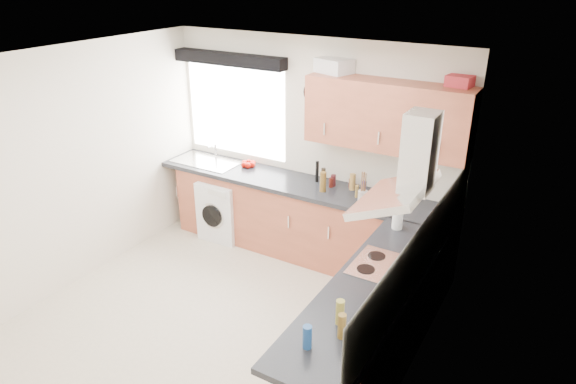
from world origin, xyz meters
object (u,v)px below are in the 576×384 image
Objects in this scene: upper_cabinets at (387,116)px; washing_machine at (225,208)px; oven at (381,316)px; extractor_hood at (406,174)px.

upper_cabinets is 2.42m from washing_machine.
upper_cabinets reaches higher than oven.
oven reaches higher than washing_machine.
washing_machine is (-1.95, -0.23, -1.42)m from upper_cabinets.
upper_cabinets is (-0.55, 1.32, 1.38)m from oven.
upper_cabinets is at bearing 112.54° from oven.
washing_machine is (-2.50, 1.10, -0.04)m from oven.
oven is 1.35m from extractor_hood.
oven is 1.09× the size of extractor_hood.
upper_cabinets is (-0.65, 1.33, 0.03)m from extractor_hood.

